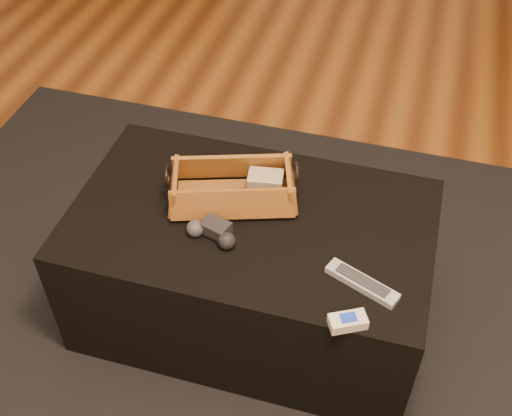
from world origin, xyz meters
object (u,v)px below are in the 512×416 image
(tv_remote, at_px, (226,197))
(cream_gadget, at_px, (348,321))
(game_controller, at_px, (213,232))
(silver_remote, at_px, (362,283))
(wicker_basket, at_px, (233,189))
(ottoman, at_px, (251,267))

(tv_remote, relative_size, cream_gadget, 1.89)
(game_controller, bearing_deg, tv_remote, 92.83)
(tv_remote, bearing_deg, game_controller, -111.42)
(silver_remote, height_order, cream_gadget, cream_gadget)
(wicker_basket, distance_m, silver_remote, 0.45)
(silver_remote, relative_size, cream_gadget, 1.97)
(tv_remote, relative_size, game_controller, 1.25)
(cream_gadget, bearing_deg, tv_remote, 141.64)
(wicker_basket, bearing_deg, ottoman, -37.93)
(ottoman, height_order, cream_gadget, cream_gadget)
(game_controller, height_order, cream_gadget, game_controller)
(tv_remote, height_order, cream_gadget, same)
(game_controller, distance_m, cream_gadget, 0.43)
(game_controller, xyz_separation_m, cream_gadget, (0.39, -0.18, -0.01))
(game_controller, relative_size, silver_remote, 0.77)
(ottoman, bearing_deg, game_controller, -126.33)
(wicker_basket, height_order, cream_gadget, wicker_basket)
(silver_remote, bearing_deg, wicker_basket, 152.67)
(game_controller, relative_size, cream_gadget, 1.51)
(game_controller, bearing_deg, ottoman, 53.67)
(silver_remote, bearing_deg, tv_remote, 155.45)
(game_controller, distance_m, silver_remote, 0.41)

